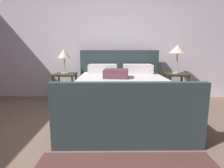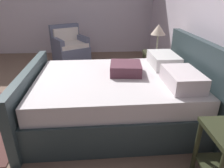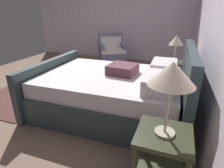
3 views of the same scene
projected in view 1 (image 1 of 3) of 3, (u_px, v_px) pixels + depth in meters
ground_plane at (89, 165)px, 1.82m from camera, size 6.10×5.27×0.02m
wall_back at (104, 35)px, 4.21m from camera, size 6.22×0.12×2.82m
bed at (122, 95)px, 3.13m from camera, size 1.73×2.28×1.08m
nightstand_right at (176, 83)px, 3.94m from camera, size 0.44×0.44×0.60m
table_lamp_right at (178, 50)px, 3.82m from camera, size 0.34×0.34×0.59m
nightstand_left at (65, 83)px, 3.92m from camera, size 0.44×0.44×0.60m
table_lamp_left at (64, 54)px, 3.82m from camera, size 0.26×0.26×0.50m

